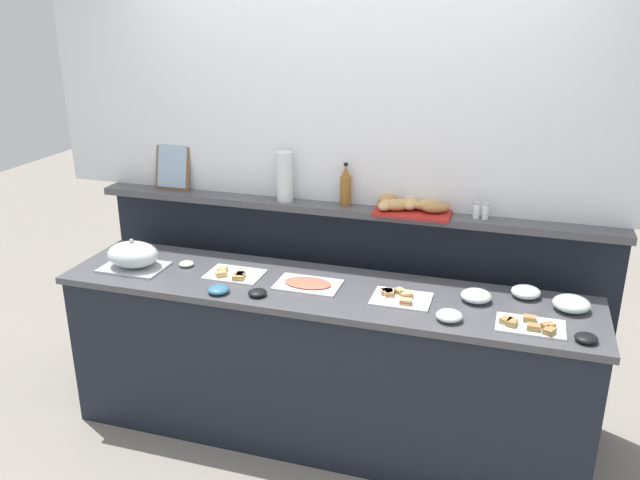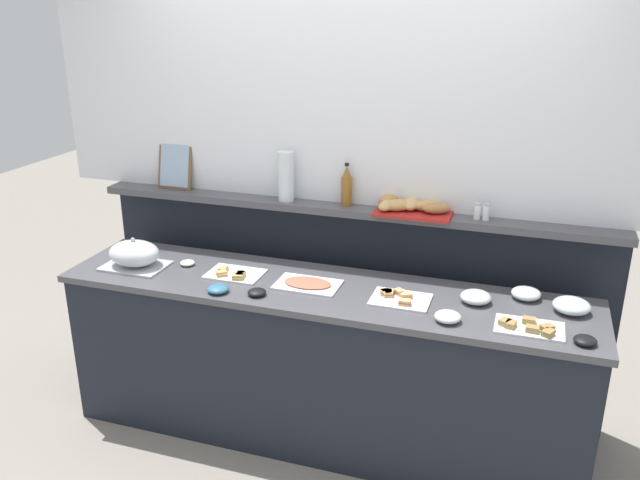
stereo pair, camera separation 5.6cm
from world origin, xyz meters
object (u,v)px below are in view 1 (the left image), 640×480
sandwich_platter_rear (530,325)px  sandwich_platter_side (399,297)px  glass_bowl_extra (449,316)px  condiment_bowl_red (257,293)px  water_carafe (285,177)px  condiment_bowl_cream (186,264)px  serving_cloche (133,256)px  cold_cuts_platter (308,284)px  bread_basket (409,206)px  sandwich_platter_front (234,274)px  condiment_bowl_dark (218,290)px  vinegar_bottle_amber (346,187)px  glass_bowl_small (476,296)px  glass_bowl_large (526,292)px  condiment_bowl_teal (586,338)px  pepper_shaker (485,211)px  glass_bowl_medium (571,304)px  framed_picture (173,166)px  salt_shaker (477,210)px

sandwich_platter_rear → sandwich_platter_side: bearing=169.2°
glass_bowl_extra → condiment_bowl_red: 0.93m
water_carafe → condiment_bowl_cream: bearing=-141.9°
serving_cloche → cold_cuts_platter: bearing=3.7°
condiment_bowl_cream → bread_basket: (1.15, 0.35, 0.33)m
sandwich_platter_front → condiment_bowl_cream: bearing=170.6°
condiment_bowl_dark → vinegar_bottle_amber: (0.48, 0.64, 0.40)m
sandwich_platter_side → glass_bowl_small: (0.36, 0.09, 0.02)m
sandwich_platter_rear → water_carafe: bearing=158.3°
condiment_bowl_cream → glass_bowl_large: bearing=4.5°
glass_bowl_large → glass_bowl_small: 0.26m
cold_cuts_platter → glass_bowl_large: glass_bowl_large is taller
condiment_bowl_cream → condiment_bowl_dark: size_ratio=0.75×
glass_bowl_large → condiment_bowl_teal: 0.46m
sandwich_platter_front → glass_bowl_large: glass_bowl_large is taller
condiment_bowl_red → glass_bowl_large: bearing=16.7°
sandwich_platter_front → water_carafe: 0.62m
pepper_shaker → bread_basket: size_ratio=0.21×
serving_cloche → glass_bowl_medium: (2.24, 0.16, -0.04)m
glass_bowl_large → vinegar_bottle_amber: size_ratio=0.60×
vinegar_bottle_amber → water_carafe: 0.35m
condiment_bowl_cream → framed_picture: bearing=124.3°
condiment_bowl_dark → vinegar_bottle_amber: 0.89m
vinegar_bottle_amber → glass_bowl_large: bearing=-13.4°
serving_cloche → salt_shaker: size_ratio=3.91×
condiment_bowl_dark → bread_basket: (0.83, 0.62, 0.33)m
condiment_bowl_cream → framed_picture: (-0.27, 0.39, 0.44)m
glass_bowl_large → water_carafe: 1.41m
glass_bowl_extra → sandwich_platter_side: bearing=149.5°
sandwich_platter_rear → sandwich_platter_side: 0.62m
sandwich_platter_rear → glass_bowl_extra: glass_bowl_extra is taller
condiment_bowl_cream → serving_cloche: bearing=-156.7°
condiment_bowl_cream → condiment_bowl_red: size_ratio=0.87×
serving_cloche → condiment_bowl_dark: serving_cloche is taller
glass_bowl_extra → pepper_shaker: pepper_shaker is taller
condiment_bowl_dark → sandwich_platter_side: bearing=12.7°
condiment_bowl_cream → water_carafe: size_ratio=0.29×
serving_cloche → condiment_bowl_red: serving_cloche is taller
salt_shaker → cold_cuts_platter: bearing=-152.8°
pepper_shaker → framed_picture: bearing=178.8°
glass_bowl_medium → condiment_bowl_cream: 1.99m
glass_bowl_extra → vinegar_bottle_amber: 0.97m
glass_bowl_large → condiment_bowl_dark: glass_bowl_large is taller
sandwich_platter_front → condiment_bowl_red: size_ratio=3.16×
sandwich_platter_front → serving_cloche: size_ratio=0.86×
sandwich_platter_rear → bread_basket: 0.91m
glass_bowl_medium → vinegar_bottle_amber: 1.29m
serving_cloche → glass_bowl_large: 2.05m
glass_bowl_medium → condiment_bowl_red: bearing=-168.8°
serving_cloche → pepper_shaker: (1.80, 0.46, 0.28)m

